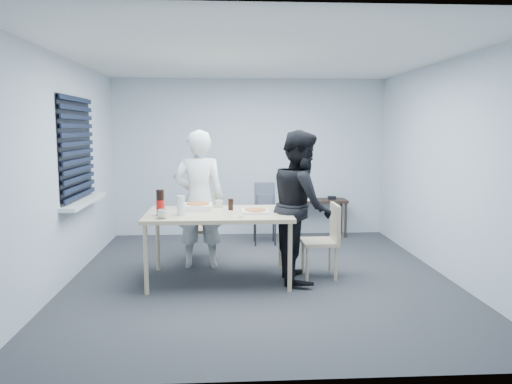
{
  "coord_description": "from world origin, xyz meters",
  "views": [
    {
      "loc": [
        -0.4,
        -5.84,
        1.79
      ],
      "look_at": [
        -0.04,
        0.1,
        1.03
      ],
      "focal_mm": 35.0,
      "sensor_mm": 36.0,
      "label": 1
    }
  ],
  "objects": [
    {
      "name": "pizza_box_b",
      "position": [
        -0.07,
        -0.17,
        0.84
      ],
      "size": [
        0.3,
        0.3,
        0.04
      ],
      "rotation": [
        0.0,
        0.0,
        -0.32
      ],
      "color": "white",
      "rests_on": "dining_table"
    },
    {
      "name": "plastic_cups",
      "position": [
        -0.91,
        -0.26,
        0.93
      ],
      "size": [
        0.11,
        0.11,
        0.22
      ],
      "primitive_type": "cylinder",
      "rotation": [
        0.0,
        0.0,
        0.16
      ],
      "color": "silver",
      "rests_on": "dining_table"
    },
    {
      "name": "room",
      "position": [
        -2.2,
        0.4,
        1.44
      ],
      "size": [
        5.0,
        5.0,
        5.0
      ],
      "color": "#313035",
      "rests_on": "ground"
    },
    {
      "name": "mug_b",
      "position": [
        -0.49,
        0.26,
        0.86
      ],
      "size": [
        0.1,
        0.1,
        0.09
      ],
      "primitive_type": "imported",
      "color": "silver",
      "rests_on": "dining_table"
    },
    {
      "name": "chair_far",
      "position": [
        -0.73,
        0.9,
        0.51
      ],
      "size": [
        0.42,
        0.42,
        0.89
      ],
      "color": "beige",
      "rests_on": "ground"
    },
    {
      "name": "black_box",
      "position": [
        1.35,
        2.28,
        0.64
      ],
      "size": [
        0.15,
        0.13,
        0.05
      ],
      "primitive_type": "cube",
      "rotation": [
        0.0,
        0.0,
        -0.44
      ],
      "color": "black",
      "rests_on": "side_table"
    },
    {
      "name": "mug_a",
      "position": [
        -1.09,
        -0.46,
        0.86
      ],
      "size": [
        0.17,
        0.17,
        0.1
      ],
      "primitive_type": "imported",
      "rotation": [
        0.0,
        0.0,
        0.52
      ],
      "color": "silver",
      "rests_on": "dining_table"
    },
    {
      "name": "backpack",
      "position": [
        0.19,
        1.74,
        0.74
      ],
      "size": [
        0.31,
        0.22,
        0.43
      ],
      "rotation": [
        0.0,
        0.0,
        -0.01
      ],
      "color": "#565C64",
      "rests_on": "stool"
    },
    {
      "name": "pizza_box_a",
      "position": [
        -0.74,
        0.09,
        0.86
      ],
      "size": [
        0.33,
        0.33,
        0.08
      ],
      "rotation": [
        0.0,
        0.0,
        -0.29
      ],
      "color": "white",
      "rests_on": "dining_table"
    },
    {
      "name": "papers",
      "position": [
        0.98,
        2.27,
        0.62
      ],
      "size": [
        0.29,
        0.34,
        0.0
      ],
      "primitive_type": "cube",
      "rotation": [
        0.0,
        0.0,
        -0.32
      ],
      "color": "white",
      "rests_on": "side_table"
    },
    {
      "name": "stool",
      "position": [
        0.19,
        1.75,
        0.42
      ],
      "size": [
        0.38,
        0.38,
        0.53
      ],
      "color": "black",
      "rests_on": "ground"
    },
    {
      "name": "rubber_band",
      "position": [
        -0.24,
        -0.44,
        0.82
      ],
      "size": [
        0.06,
        0.06,
        0.0
      ],
      "primitive_type": "torus",
      "rotation": [
        0.0,
        0.0,
        0.07
      ],
      "color": "red",
      "rests_on": "dining_table"
    },
    {
      "name": "person_white",
      "position": [
        -0.75,
        0.5,
        0.89
      ],
      "size": [
        0.65,
        0.42,
        1.77
      ],
      "primitive_type": "imported",
      "rotation": [
        0.0,
        0.0,
        3.14
      ],
      "color": "silver",
      "rests_on": "ground"
    },
    {
      "name": "person_black",
      "position": [
        0.47,
        -0.11,
        0.89
      ],
      "size": [
        0.47,
        0.86,
        1.77
      ],
      "primitive_type": "imported",
      "rotation": [
        0.0,
        0.0,
        1.57
      ],
      "color": "black",
      "rests_on": "ground"
    },
    {
      "name": "chair_right",
      "position": [
        0.8,
        -0.03,
        0.51
      ],
      "size": [
        0.42,
        0.42,
        0.89
      ],
      "color": "beige",
      "rests_on": "ground"
    },
    {
      "name": "cola_glass",
      "position": [
        -0.35,
        0.06,
        0.88
      ],
      "size": [
        0.08,
        0.08,
        0.14
      ],
      "primitive_type": "cylinder",
      "rotation": [
        0.0,
        0.0,
        0.28
      ],
      "color": "black",
      "rests_on": "dining_table"
    },
    {
      "name": "side_table",
      "position": [
        1.13,
        2.28,
        0.53
      ],
      "size": [
        0.92,
        0.41,
        0.61
      ],
      "color": "#332319",
      "rests_on": "ground"
    },
    {
      "name": "dining_table",
      "position": [
        -0.49,
        -0.09,
        0.76
      ],
      "size": [
        1.68,
        1.06,
        0.82
      ],
      "color": "beige",
      "rests_on": "ground"
    },
    {
      "name": "soda_bottle",
      "position": [
        -1.14,
        -0.28,
        0.96
      ],
      "size": [
        0.09,
        0.09,
        0.29
      ],
      "rotation": [
        0.0,
        0.0,
        0.4
      ],
      "color": "black",
      "rests_on": "dining_table"
    }
  ]
}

